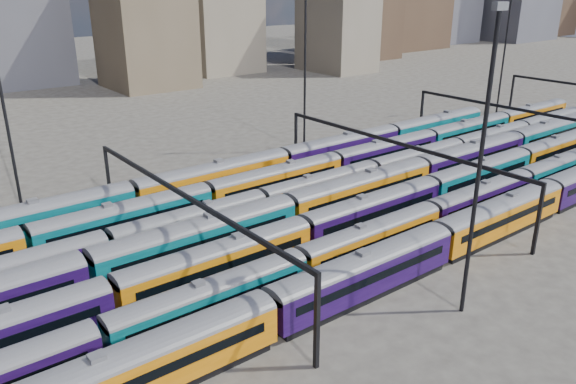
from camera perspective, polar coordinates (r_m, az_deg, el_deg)
ground at (r=68.40m, az=4.70°, el=-2.62°), size 500.00×500.00×0.00m
rake_0 at (r=75.71m, az=25.05°, el=-0.01°), size 126.95×3.10×5.22m
rake_1 at (r=65.06m, az=14.30°, el=-2.17°), size 113.00×2.76×4.63m
rake_2 at (r=53.18m, az=-7.12°, el=-6.74°), size 143.66×3.00×5.05m
rake_3 at (r=70.12m, az=7.38°, el=0.46°), size 113.32×3.32×5.60m
rake_4 at (r=78.53m, az=8.57°, el=2.23°), size 112.35×2.74×4.60m
rake_5 at (r=73.87m, az=-1.16°, el=1.48°), size 145.27×3.03×5.11m
rake_6 at (r=69.73m, az=-15.52°, el=-0.27°), size 135.92×3.31×5.59m
gantry_1 at (r=55.17m, az=-10.64°, el=-1.17°), size 0.35×40.35×8.03m
gantry_2 at (r=72.90m, az=10.70°, el=4.24°), size 0.35×40.35×8.03m
gantry_3 at (r=96.87m, az=22.75°, el=7.07°), size 0.35×40.35×8.03m
mast_1 at (r=70.39m, az=-26.93°, el=7.81°), size 1.40×0.50×25.60m
mast_2 at (r=46.65m, az=18.99°, el=3.31°), size 1.40×0.50×25.60m
mast_3 at (r=91.71m, az=1.74°, el=12.54°), size 1.40×0.50×25.60m
mast_5 at (r=127.08m, az=21.18°, el=13.50°), size 1.40×0.50×25.60m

